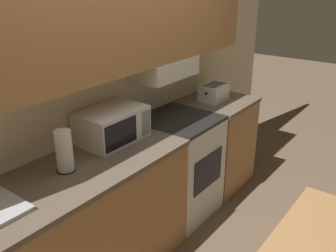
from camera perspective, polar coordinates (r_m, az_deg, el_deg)
name	(u,v)px	position (r m, az deg, el deg)	size (l,w,h in m)	color
ground_plane	(114,224)	(3.55, -8.17, -14.55)	(16.00, 16.00, 0.00)	brown
wall_back	(111,55)	(2.86, -8.66, 10.64)	(5.44, 0.38, 2.55)	beige
lower_counter_main	(77,232)	(2.73, -13.72, -15.48)	(1.75, 0.67, 0.94)	#B27A47
lower_counter_right_stub	(215,142)	(3.96, 7.12, -2.43)	(0.67, 0.67, 0.94)	#B27A47
stove_range	(178,166)	(3.46, 1.54, -6.08)	(0.63, 0.64, 0.94)	white
microwave	(112,125)	(2.83, -8.54, 0.16)	(0.50, 0.35, 0.25)	white
toaster	(214,92)	(3.74, 6.96, 5.12)	(0.28, 0.21, 0.16)	white
paper_towel_roll	(64,151)	(2.45, -15.54, -3.72)	(0.12, 0.12, 0.28)	black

